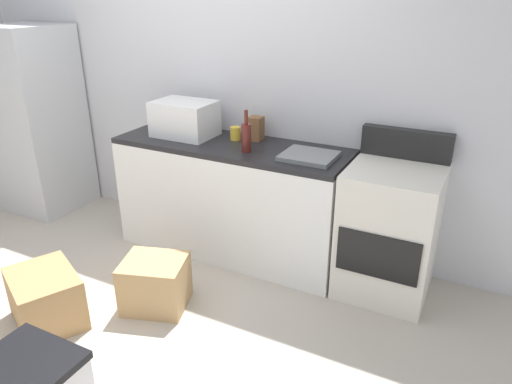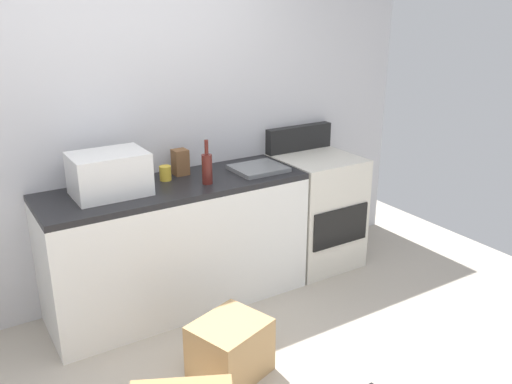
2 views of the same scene
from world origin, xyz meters
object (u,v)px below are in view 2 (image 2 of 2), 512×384
(wine_bottle, at_px, (207,168))
(coffee_mug, at_px, (165,173))
(stove_oven, at_px, (316,209))
(knife_block, at_px, (180,162))
(microwave, at_px, (109,174))
(cardboard_box_small, at_px, (230,349))

(wine_bottle, height_order, coffee_mug, wine_bottle)
(stove_oven, distance_m, knife_block, 1.23)
(stove_oven, bearing_deg, wine_bottle, -173.45)
(microwave, bearing_deg, wine_bottle, -12.52)
(wine_bottle, bearing_deg, stove_oven, 6.55)
(microwave, bearing_deg, knife_block, 14.68)
(coffee_mug, relative_size, cardboard_box_small, 0.25)
(knife_block, bearing_deg, coffee_mug, -155.75)
(stove_oven, relative_size, coffee_mug, 11.00)
(microwave, relative_size, knife_block, 2.56)
(stove_oven, height_order, knife_block, stove_oven)
(coffee_mug, bearing_deg, cardboard_box_small, -93.97)
(knife_block, relative_size, cardboard_box_small, 0.45)
(stove_oven, xyz_separation_m, microwave, (-1.64, 0.02, 0.57))
(microwave, bearing_deg, cardboard_box_small, -69.79)
(cardboard_box_small, bearing_deg, knife_block, 78.69)
(coffee_mug, bearing_deg, stove_oven, -4.50)
(stove_oven, distance_m, microwave, 1.74)
(wine_bottle, bearing_deg, coffee_mug, 134.14)
(microwave, distance_m, coffee_mug, 0.42)
(knife_block, bearing_deg, stove_oven, -8.38)
(coffee_mug, height_order, cardboard_box_small, coffee_mug)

